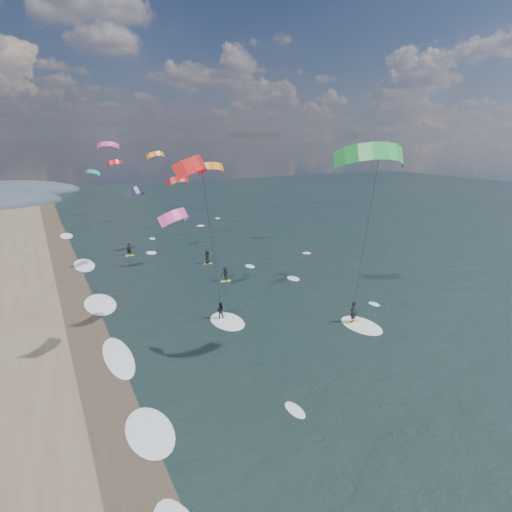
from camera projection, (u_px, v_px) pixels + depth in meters
name	position (u px, v px, depth m)	size (l,w,h in m)	color
ground	(379.00, 437.00, 22.37)	(260.00, 260.00, 0.00)	black
wet_sand_strip	(109.00, 400.00, 25.56)	(3.00, 240.00, 0.00)	#382D23
kitesurfer_near_a	(375.00, 192.00, 27.23)	(8.00, 8.92, 15.35)	#C8DA26
kitesurfer_near_b	(211.00, 228.00, 29.96)	(6.70, 8.94, 14.60)	#C8DA26
far_kitesurfers	(198.00, 262.00, 50.21)	(8.86, 15.99, 1.70)	#C8DA26
bg_kite_field	(137.00, 166.00, 64.39)	(13.24, 71.20, 7.45)	red
shoreline_surf	(115.00, 359.00, 30.14)	(2.40, 79.40, 0.11)	white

